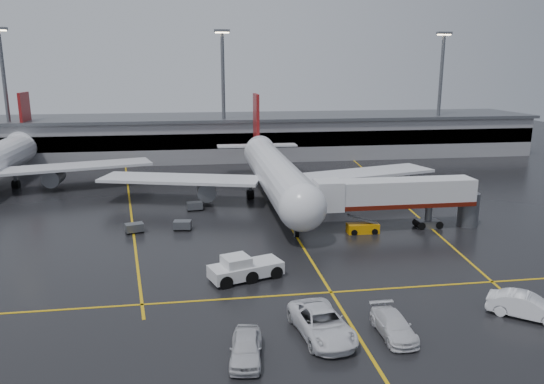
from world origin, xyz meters
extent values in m
plane|color=black|center=(0.00, 0.00, 0.00)|extent=(220.00, 220.00, 0.00)
cube|color=gold|center=(0.00, 0.00, 0.01)|extent=(0.25, 90.00, 0.02)
cube|color=gold|center=(0.00, -22.00, 0.01)|extent=(60.00, 0.25, 0.02)
cube|color=gold|center=(-20.00, 10.00, 0.01)|extent=(9.99, 69.35, 0.02)
cube|color=gold|center=(18.00, 10.00, 0.01)|extent=(7.57, 69.64, 0.02)
cube|color=gray|center=(0.00, 48.00, 4.00)|extent=(120.00, 18.00, 8.00)
cube|color=black|center=(0.00, 39.20, 4.50)|extent=(120.00, 0.40, 3.00)
cube|color=#595B60|center=(0.00, 48.00, 8.30)|extent=(122.00, 19.00, 0.60)
cylinder|color=#595B60|center=(-45.00, 42.00, 12.50)|extent=(0.70, 0.70, 25.00)
cylinder|color=#595B60|center=(-5.00, 42.00, 12.50)|extent=(0.70, 0.70, 25.00)
cube|color=#595B60|center=(-5.00, 42.00, 25.20)|extent=(3.00, 1.20, 0.50)
cube|color=#FFE5B2|center=(-5.00, 42.00, 24.90)|extent=(2.60, 0.90, 0.20)
cylinder|color=#595B60|center=(40.00, 42.00, 12.50)|extent=(0.70, 0.70, 25.00)
cube|color=#595B60|center=(40.00, 42.00, 25.20)|extent=(3.00, 1.20, 0.50)
cube|color=#FFE5B2|center=(40.00, 42.00, 24.90)|extent=(2.60, 0.90, 0.20)
cylinder|color=silver|center=(0.00, 8.00, 4.20)|extent=(5.20, 36.00, 5.20)
sphere|color=silver|center=(0.00, -10.00, 4.20)|extent=(5.20, 5.20, 5.20)
cone|color=silver|center=(0.00, 29.00, 4.80)|extent=(4.94, 8.00, 4.94)
cube|color=maroon|center=(0.00, 30.00, 9.70)|extent=(0.50, 5.50, 8.50)
cube|color=silver|center=(0.00, 29.00, 5.00)|extent=(14.00, 3.00, 0.25)
cube|color=silver|center=(-13.00, 10.00, 3.40)|extent=(22.80, 11.83, 0.40)
cube|color=silver|center=(13.00, 10.00, 3.40)|extent=(22.80, 11.83, 0.40)
cylinder|color=#595B60|center=(-9.50, 9.00, 2.00)|extent=(2.60, 4.50, 2.60)
cylinder|color=#595B60|center=(9.50, 9.00, 2.00)|extent=(2.60, 4.50, 2.60)
cylinder|color=#595B60|center=(0.00, -7.00, 1.00)|extent=(0.56, 0.56, 2.00)
cylinder|color=#595B60|center=(-3.20, 11.00, 1.00)|extent=(0.56, 0.56, 2.00)
cylinder|color=#595B60|center=(3.20, 11.00, 1.00)|extent=(0.56, 0.56, 2.00)
cylinder|color=black|center=(0.00, -7.00, 0.45)|extent=(0.40, 1.10, 1.10)
cylinder|color=black|center=(-3.20, 11.00, 0.55)|extent=(1.00, 1.40, 1.40)
cylinder|color=black|center=(3.20, 11.00, 0.55)|extent=(1.00, 1.40, 1.40)
cone|color=silver|center=(-42.00, 41.00, 4.80)|extent=(4.94, 8.00, 4.94)
cube|color=maroon|center=(-42.00, 42.00, 9.70)|extent=(0.50, 5.50, 8.50)
cube|color=silver|center=(-42.00, 41.00, 5.00)|extent=(14.00, 3.00, 0.25)
cube|color=silver|center=(-29.00, 22.00, 3.40)|extent=(22.80, 11.83, 0.40)
cylinder|color=#595B60|center=(-32.50, 21.00, 2.00)|extent=(2.60, 4.50, 2.60)
cylinder|color=#595B60|center=(-38.80, 23.00, 1.00)|extent=(0.56, 0.56, 2.00)
cylinder|color=black|center=(-38.80, 23.00, 0.55)|extent=(1.00, 1.40, 1.40)
cube|color=silver|center=(12.00, -6.00, 4.40)|extent=(18.00, 3.20, 3.00)
cube|color=#521107|center=(12.00, -6.00, 3.10)|extent=(18.00, 3.30, 0.50)
cube|color=silver|center=(3.80, -6.00, 4.40)|extent=(3.00, 3.40, 3.30)
cylinder|color=#595B60|center=(16.00, -6.00, 1.50)|extent=(0.80, 0.80, 3.00)
cube|color=#595B60|center=(16.00, -6.00, 0.45)|extent=(2.60, 1.60, 0.90)
cylinder|color=#595B60|center=(21.00, -6.00, 2.00)|extent=(2.40, 2.40, 4.00)
cylinder|color=black|center=(14.90, -6.00, 0.45)|extent=(0.90, 1.80, 0.90)
cylinder|color=black|center=(17.10, -6.00, 0.45)|extent=(0.90, 1.80, 0.90)
cube|color=silver|center=(-6.77, -17.97, 0.84)|extent=(7.00, 4.55, 1.12)
cube|color=silver|center=(-7.65, -18.26, 1.77)|extent=(2.83, 2.83, 0.93)
cube|color=black|center=(-7.65, -18.26, 1.77)|extent=(2.55, 2.55, 0.84)
cylinder|color=black|center=(-9.06, -18.74, 0.51)|extent=(2.04, 3.03, 1.21)
cylinder|color=black|center=(-6.77, -17.97, 0.51)|extent=(2.04, 3.03, 1.21)
cylinder|color=black|center=(-4.48, -17.19, 0.51)|extent=(2.04, 3.03, 1.21)
cube|color=orange|center=(7.75, -6.83, 0.55)|extent=(3.61, 1.56, 1.10)
cube|color=#595B60|center=(7.75, -6.83, 1.60)|extent=(3.47, 0.96, 1.25)
cylinder|color=black|center=(6.55, -6.81, 0.30)|extent=(0.73, 1.71, 0.70)
cylinder|color=black|center=(8.94, -6.85, 0.30)|extent=(0.73, 1.71, 0.70)
imported|color=white|center=(-2.53, -28.95, 0.97)|extent=(4.13, 7.35, 1.94)
imported|color=silver|center=(2.48, -29.61, 0.76)|extent=(2.17, 5.25, 1.52)
imported|color=white|center=(13.40, -28.53, 0.92)|extent=(5.54, 5.05, 1.84)
imported|color=silver|center=(-8.09, -31.16, 0.85)|extent=(2.71, 5.23, 1.70)
cube|color=#595B60|center=(-12.63, -2.69, 0.65)|extent=(2.15, 1.55, 0.90)
cylinder|color=black|center=(-13.49, -3.08, 0.18)|extent=(0.40, 0.20, 0.40)
cylinder|color=black|center=(-11.90, -3.29, 0.18)|extent=(0.40, 0.20, 0.40)
cylinder|color=black|center=(-13.35, -2.09, 0.18)|extent=(0.40, 0.20, 0.40)
cylinder|color=black|center=(-11.77, -2.30, 0.18)|extent=(0.40, 0.20, 0.40)
cube|color=#595B60|center=(-18.04, -2.93, 0.65)|extent=(2.28, 1.80, 0.90)
cylinder|color=black|center=(-18.68, -3.63, 0.18)|extent=(0.40, 0.20, 0.40)
cylinder|color=black|center=(-17.14, -3.20, 0.18)|extent=(0.40, 0.20, 0.40)
cylinder|color=black|center=(-18.95, -2.67, 0.18)|extent=(0.40, 0.20, 0.40)
cylinder|color=black|center=(-17.41, -2.23, 0.18)|extent=(0.40, 0.20, 0.40)
cube|color=#595B60|center=(-11.18, 5.72, 0.65)|extent=(2.14, 1.52, 0.90)
cylinder|color=black|center=(-11.92, 5.14, 0.18)|extent=(0.40, 0.20, 0.40)
cylinder|color=black|center=(-10.33, 5.32, 0.18)|extent=(0.40, 0.20, 0.40)
cylinder|color=black|center=(-12.03, 6.13, 0.18)|extent=(0.40, 0.20, 0.40)
cylinder|color=black|center=(-10.45, 6.31, 0.18)|extent=(0.40, 0.20, 0.40)
camera|label=1|loc=(-10.92, -61.16, 18.39)|focal=34.23mm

